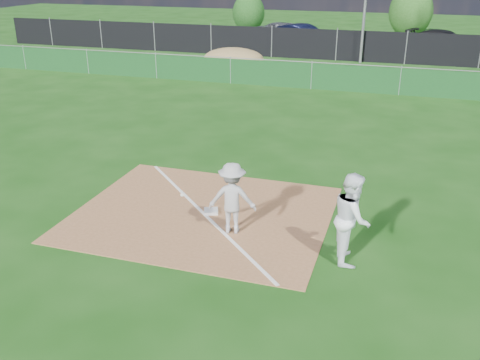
{
  "coord_description": "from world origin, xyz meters",
  "views": [
    {
      "loc": [
        4.37,
        -9.78,
        5.71
      ],
      "look_at": [
        0.94,
        1.0,
        1.0
      ],
      "focal_mm": 40.0,
      "sensor_mm": 36.0,
      "label": 1
    }
  ],
  "objects_px": {
    "runner": "(352,218)",
    "car_mid": "(303,37)",
    "car_right": "(444,42)",
    "play_at_first": "(232,198)",
    "tree_left": "(249,13)",
    "tree_mid": "(411,12)",
    "first_base": "(211,211)",
    "car_left": "(287,33)"
  },
  "relations": [
    {
      "from": "first_base",
      "to": "car_mid",
      "type": "xyz_separation_m",
      "value": [
        -2.97,
        25.58,
        0.75
      ]
    },
    {
      "from": "first_base",
      "to": "tree_left",
      "type": "distance_m",
      "value": 33.81
    },
    {
      "from": "car_right",
      "to": "car_mid",
      "type": "bearing_deg",
      "value": 119.15
    },
    {
      "from": "car_left",
      "to": "tree_left",
      "type": "distance_m",
      "value": 7.33
    },
    {
      "from": "tree_left",
      "to": "tree_mid",
      "type": "height_order",
      "value": "tree_mid"
    },
    {
      "from": "tree_left",
      "to": "tree_mid",
      "type": "xyz_separation_m",
      "value": [
        12.63,
        0.56,
        0.38
      ]
    },
    {
      "from": "runner",
      "to": "car_right",
      "type": "bearing_deg",
      "value": -17.2
    },
    {
      "from": "play_at_first",
      "to": "tree_mid",
      "type": "relative_size",
      "value": 0.47
    },
    {
      "from": "runner",
      "to": "car_mid",
      "type": "xyz_separation_m",
      "value": [
        -6.4,
        26.73,
        -0.13
      ]
    },
    {
      "from": "car_right",
      "to": "car_left",
      "type": "bearing_deg",
      "value": 111.02
    },
    {
      "from": "car_mid",
      "to": "tree_left",
      "type": "height_order",
      "value": "tree_left"
    },
    {
      "from": "runner",
      "to": "car_left",
      "type": "xyz_separation_m",
      "value": [
        -7.8,
        28.01,
        -0.11
      ]
    },
    {
      "from": "car_left",
      "to": "tree_left",
      "type": "height_order",
      "value": "tree_left"
    },
    {
      "from": "car_left",
      "to": "car_mid",
      "type": "xyz_separation_m",
      "value": [
        1.4,
        -1.28,
        -0.02
      ]
    },
    {
      "from": "runner",
      "to": "car_left",
      "type": "relative_size",
      "value": 0.39
    },
    {
      "from": "runner",
      "to": "car_mid",
      "type": "relative_size",
      "value": 0.39
    },
    {
      "from": "first_base",
      "to": "runner",
      "type": "relative_size",
      "value": 0.18
    },
    {
      "from": "first_base",
      "to": "tree_mid",
      "type": "relative_size",
      "value": 0.09
    },
    {
      "from": "car_right",
      "to": "tree_left",
      "type": "bearing_deg",
      "value": 89.94
    },
    {
      "from": "runner",
      "to": "play_at_first",
      "type": "bearing_deg",
      "value": 69.71
    },
    {
      "from": "car_left",
      "to": "runner",
      "type": "bearing_deg",
      "value": -140.23
    },
    {
      "from": "car_mid",
      "to": "first_base",
      "type": "bearing_deg",
      "value": -150.17
    },
    {
      "from": "car_mid",
      "to": "car_right",
      "type": "height_order",
      "value": "car_mid"
    },
    {
      "from": "tree_mid",
      "to": "first_base",
      "type": "bearing_deg",
      "value": -96.43
    },
    {
      "from": "play_at_first",
      "to": "tree_left",
      "type": "height_order",
      "value": "tree_left"
    },
    {
      "from": "runner",
      "to": "car_left",
      "type": "bearing_deg",
      "value": 3.77
    },
    {
      "from": "tree_left",
      "to": "tree_mid",
      "type": "distance_m",
      "value": 12.65
    },
    {
      "from": "tree_left",
      "to": "tree_mid",
      "type": "bearing_deg",
      "value": 2.55
    },
    {
      "from": "car_right",
      "to": "tree_mid",
      "type": "distance_m",
      "value": 6.74
    },
    {
      "from": "first_base",
      "to": "runner",
      "type": "xyz_separation_m",
      "value": [
        3.43,
        -1.14,
        0.89
      ]
    },
    {
      "from": "first_base",
      "to": "play_at_first",
      "type": "bearing_deg",
      "value": -43.29
    },
    {
      "from": "play_at_first",
      "to": "runner",
      "type": "bearing_deg",
      "value": -8.5
    },
    {
      "from": "play_at_first",
      "to": "runner",
      "type": "relative_size",
      "value": 0.96
    },
    {
      "from": "first_base",
      "to": "tree_mid",
      "type": "xyz_separation_m",
      "value": [
        3.73,
        33.15,
        1.91
      ]
    },
    {
      "from": "first_base",
      "to": "car_mid",
      "type": "distance_m",
      "value": 25.77
    },
    {
      "from": "play_at_first",
      "to": "car_left",
      "type": "distance_m",
      "value": 28.1
    },
    {
      "from": "first_base",
      "to": "tree_left",
      "type": "xyz_separation_m",
      "value": [
        -8.9,
        32.58,
        1.53
      ]
    },
    {
      "from": "tree_mid",
      "to": "car_left",
      "type": "bearing_deg",
      "value": -142.23
    },
    {
      "from": "play_at_first",
      "to": "tree_left",
      "type": "relative_size",
      "value": 0.58
    },
    {
      "from": "car_mid",
      "to": "tree_mid",
      "type": "distance_m",
      "value": 10.17
    },
    {
      "from": "first_base",
      "to": "car_right",
      "type": "xyz_separation_m",
      "value": [
        6.1,
        26.96,
        0.65
      ]
    },
    {
      "from": "play_at_first",
      "to": "car_mid",
      "type": "relative_size",
      "value": 0.37
    }
  ]
}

